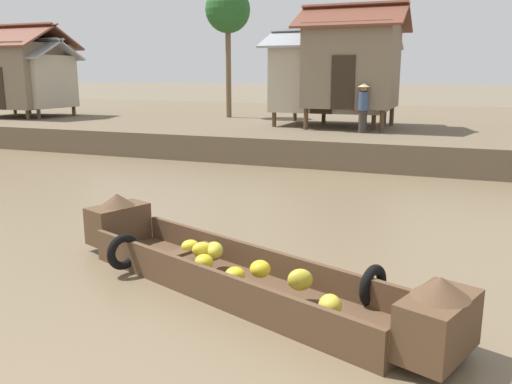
{
  "coord_description": "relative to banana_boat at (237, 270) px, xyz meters",
  "views": [
    {
      "loc": [
        2.24,
        -0.52,
        2.77
      ],
      "look_at": [
        -0.55,
        6.62,
        1.06
      ],
      "focal_mm": 37.05,
      "sensor_mm": 36.0,
      "label": 1
    }
  ],
  "objects": [
    {
      "name": "ground_plane",
      "position": [
        0.33,
        4.6,
        -0.29
      ],
      "size": [
        300.0,
        300.0,
        0.0
      ],
      "primitive_type": "plane",
      "color": "#726047"
    },
    {
      "name": "riverbank_strip",
      "position": [
        0.33,
        19.15,
        0.13
      ],
      "size": [
        160.0,
        20.0,
        0.85
      ],
      "primitive_type": "cube",
      "color": "brown",
      "rests_on": "ground"
    },
    {
      "name": "banana_boat",
      "position": [
        0.0,
        0.0,
        0.0
      ],
      "size": [
        5.83,
        2.94,
        0.9
      ],
      "color": "brown",
      "rests_on": "ground"
    },
    {
      "name": "stilt_house_left",
      "position": [
        -16.57,
        13.43,
        2.25
      ],
      "size": [
        4.75,
        3.14,
        3.51
      ],
      "color": "#4C3826",
      "rests_on": "riverbank_strip"
    },
    {
      "name": "stilt_house_mid_left",
      "position": [
        -16.39,
        13.4,
        2.49
      ],
      "size": [
        3.86,
        3.84,
        4.16
      ],
      "color": "#4C3826",
      "rests_on": "riverbank_strip"
    },
    {
      "name": "stilt_house_mid_right",
      "position": [
        -2.2,
        14.24,
        2.4
      ],
      "size": [
        4.81,
        3.53,
        3.62
      ],
      "color": "#4C3826",
      "rests_on": "riverbank_strip"
    },
    {
      "name": "stilt_house_right",
      "position": [
        -1.3,
        13.58,
        2.83
      ],
      "size": [
        3.76,
        3.46,
        4.38
      ],
      "color": "#4C3826",
      "rests_on": "riverbank_strip"
    },
    {
      "name": "palm_tree_near",
      "position": [
        -7.47,
        16.4,
        5.19
      ],
      "size": [
        1.99,
        1.99,
        5.71
      ],
      "color": "brown",
      "rests_on": "riverbank_strip"
    },
    {
      "name": "vendor_person",
      "position": [
        -0.56,
        11.98,
        1.48
      ],
      "size": [
        0.44,
        0.44,
        1.66
      ],
      "color": "#332D28",
      "rests_on": "riverbank_strip"
    }
  ]
}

